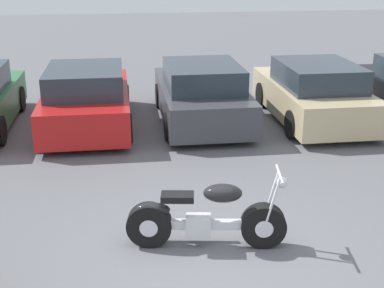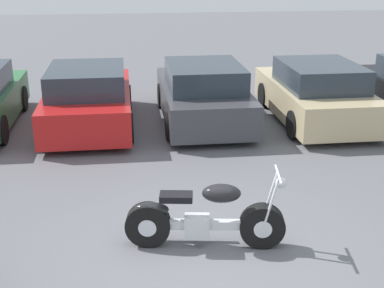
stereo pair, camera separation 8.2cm
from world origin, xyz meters
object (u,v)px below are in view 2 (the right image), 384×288
Objects in this scene: parked_car_dark_grey at (203,95)px; parked_car_champagne at (316,94)px; motorcycle at (203,219)px; parked_car_red at (88,99)px.

parked_car_dark_grey and parked_car_champagne have the same top height.
motorcycle is 0.52× the size of parked_car_champagne.
parked_car_red is 2.65m from parked_car_dark_grey.
parked_car_red is at bearing 177.73° from parked_car_champagne.
motorcycle is at bearing -72.01° from parked_car_red.
motorcycle is at bearing -122.79° from parked_car_champagne.
parked_car_red is 5.29m from parked_car_champagne.
parked_car_champagne is (5.29, -0.21, 0.00)m from parked_car_red.
parked_car_dark_grey is (2.64, 0.05, 0.00)m from parked_car_red.
parked_car_champagne reaches higher than motorcycle.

